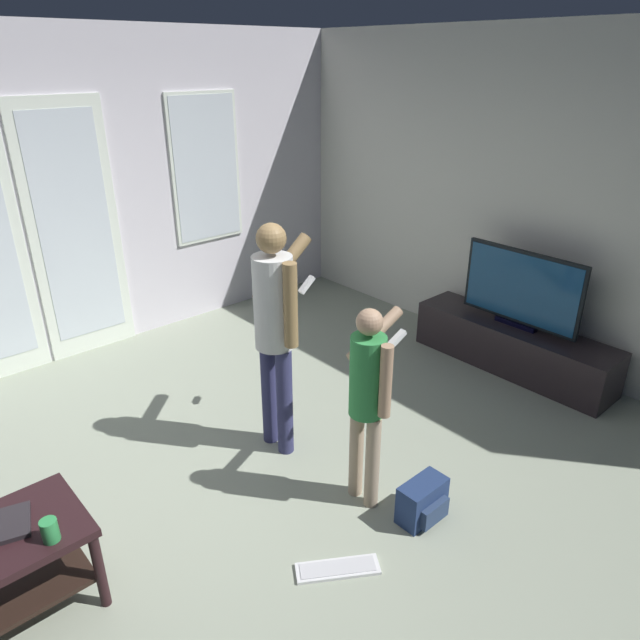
{
  "coord_description": "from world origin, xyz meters",
  "views": [
    {
      "loc": [
        -1.3,
        -2.36,
        2.45
      ],
      "look_at": [
        0.79,
        -0.03,
        1.01
      ],
      "focal_mm": 32.44,
      "sensor_mm": 36.0,
      "label": 1
    }
  ],
  "objects_px": {
    "flat_screen_tv": "(521,289)",
    "backpack": "(423,501)",
    "tv_stand": "(513,347)",
    "person_adult": "(276,321)",
    "loose_keyboard": "(338,569)",
    "person_child": "(368,391)",
    "cup_near_edge": "(50,530)"
  },
  "relations": [
    {
      "from": "person_child",
      "to": "backpack",
      "type": "relative_size",
      "value": 4.2
    },
    {
      "from": "person_child",
      "to": "cup_near_edge",
      "type": "relative_size",
      "value": 11.48
    },
    {
      "from": "person_adult",
      "to": "backpack",
      "type": "distance_m",
      "value": 1.39
    },
    {
      "from": "flat_screen_tv",
      "to": "backpack",
      "type": "relative_size",
      "value": 3.43
    },
    {
      "from": "tv_stand",
      "to": "backpack",
      "type": "bearing_deg",
      "value": -162.26
    },
    {
      "from": "flat_screen_tv",
      "to": "person_child",
      "type": "xyz_separation_m",
      "value": [
        -2.09,
        -0.29,
        0.03
      ]
    },
    {
      "from": "person_child",
      "to": "backpack",
      "type": "height_order",
      "value": "person_child"
    },
    {
      "from": "flat_screen_tv",
      "to": "person_child",
      "type": "height_order",
      "value": "person_child"
    },
    {
      "from": "person_child",
      "to": "tv_stand",
      "type": "bearing_deg",
      "value": 7.71
    },
    {
      "from": "person_adult",
      "to": "backpack",
      "type": "height_order",
      "value": "person_adult"
    },
    {
      "from": "person_adult",
      "to": "backpack",
      "type": "bearing_deg",
      "value": -80.87
    },
    {
      "from": "person_child",
      "to": "loose_keyboard",
      "type": "distance_m",
      "value": 0.94
    },
    {
      "from": "flat_screen_tv",
      "to": "person_adult",
      "type": "xyz_separation_m",
      "value": [
        -2.15,
        0.47,
        0.21
      ]
    },
    {
      "from": "backpack",
      "to": "cup_near_edge",
      "type": "height_order",
      "value": "cup_near_edge"
    },
    {
      "from": "backpack",
      "to": "flat_screen_tv",
      "type": "bearing_deg",
      "value": 17.85
    },
    {
      "from": "person_child",
      "to": "loose_keyboard",
      "type": "relative_size",
      "value": 2.85
    },
    {
      "from": "person_adult",
      "to": "person_child",
      "type": "height_order",
      "value": "person_adult"
    },
    {
      "from": "person_adult",
      "to": "loose_keyboard",
      "type": "distance_m",
      "value": 1.48
    },
    {
      "from": "tv_stand",
      "to": "backpack",
      "type": "xyz_separation_m",
      "value": [
        -1.97,
        -0.63,
        -0.08
      ]
    },
    {
      "from": "flat_screen_tv",
      "to": "backpack",
      "type": "height_order",
      "value": "flat_screen_tv"
    },
    {
      "from": "tv_stand",
      "to": "person_adult",
      "type": "bearing_deg",
      "value": 167.5
    },
    {
      "from": "person_child",
      "to": "cup_near_edge",
      "type": "distance_m",
      "value": 1.7
    },
    {
      "from": "flat_screen_tv",
      "to": "person_child",
      "type": "distance_m",
      "value": 2.11
    },
    {
      "from": "tv_stand",
      "to": "loose_keyboard",
      "type": "relative_size",
      "value": 3.9
    },
    {
      "from": "tv_stand",
      "to": "person_adult",
      "type": "height_order",
      "value": "person_adult"
    },
    {
      "from": "tv_stand",
      "to": "cup_near_edge",
      "type": "distance_m",
      "value": 3.75
    },
    {
      "from": "person_adult",
      "to": "loose_keyboard",
      "type": "bearing_deg",
      "value": -112.96
    },
    {
      "from": "backpack",
      "to": "loose_keyboard",
      "type": "xyz_separation_m",
      "value": [
        -0.62,
        0.05,
        -0.11
      ]
    },
    {
      "from": "tv_stand",
      "to": "cup_near_edge",
      "type": "xyz_separation_m",
      "value": [
        -3.74,
        0.08,
        0.34
      ]
    },
    {
      "from": "tv_stand",
      "to": "cup_near_edge",
      "type": "bearing_deg",
      "value": 178.72
    },
    {
      "from": "tv_stand",
      "to": "person_adult",
      "type": "relative_size",
      "value": 1.09
    },
    {
      "from": "loose_keyboard",
      "to": "cup_near_edge",
      "type": "relative_size",
      "value": 4.02
    }
  ]
}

